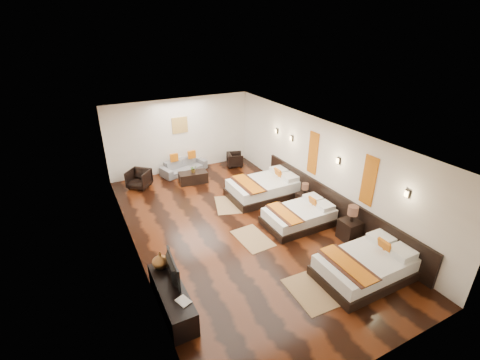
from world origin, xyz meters
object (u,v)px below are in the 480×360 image
nightstand_b (304,198)px  coffee_table (193,177)px  book (179,304)px  figurine (160,260)px  nightstand_a (350,227)px  armchair_right (235,160)px  tv_console (172,298)px  bed_mid (300,216)px  table_plant (193,169)px  bed_near (366,266)px  armchair_left (139,179)px  sofa (184,166)px  tv (169,270)px  bed_far (265,188)px

nightstand_b → coffee_table: bearing=127.7°
book → figurine: (0.00, 1.20, 0.17)m
nightstand_a → armchair_right: nightstand_a is taller
tv_console → figurine: (0.00, 0.69, 0.46)m
bed_mid → table_plant: size_ratio=7.64×
bed_near → armchair_left: bearing=116.9°
bed_mid → figurine: (-4.19, -0.72, 0.48)m
book → bed_near: bearing=-7.9°
bed_near → figurine: figurine is taller
armchair_right → armchair_left: bearing=110.5°
armchair_left → armchair_right: (3.84, 0.17, -0.05)m
bed_near → nightstand_a: size_ratio=2.21×
figurine → sofa: (2.45, 5.77, -0.48)m
bed_mid → tv: (-4.14, -1.19, 0.56)m
sofa → coffee_table: sofa is taller
tv → armchair_left: 5.76m
nightstand_b → table_plant: (-2.48, 3.23, 0.25)m
bed_near → table_plant: bed_near is taller
tv_console → armchair_left: bearing=83.9°
bed_near → bed_mid: (-0.00, 2.50, -0.03)m
bed_far → tv: size_ratio=2.54×
sofa → table_plant: size_ratio=6.95×
bed_mid → nightstand_a: (0.75, -1.21, 0.09)m
tv_console → table_plant: size_ratio=6.99×
bed_near → nightstand_a: nightstand_a is taller
table_plant → tv_console: bearing=-114.4°
armchair_left → coffee_table: 1.89m
bed_far → armchair_left: size_ratio=3.25×
bed_mid → figurine: figurine is taller
sofa → table_plant: bearing=-105.1°
bed_far → figurine: (-4.20, -2.66, 0.43)m
armchair_left → coffee_table: (1.81, -0.51, -0.13)m
bed_far → tv_console: 5.37m
nightstand_b → figurine: figurine is taller
nightstand_a → tv_console: nightstand_a is taller
book → armchair_right: (4.47, 6.61, -0.28)m
sofa → coffee_table: 1.04m
bed_near → bed_far: (0.00, 4.44, 0.02)m
bed_far → nightstand_b: 1.38m
bed_far → figurine: bearing=-147.6°
armchair_right → coffee_table: armchair_right is taller
table_plant → nightstand_b: bearing=-52.5°
bed_near → book: bed_near is taller
figurine → table_plant: size_ratio=1.46×
armchair_right → tv_console: bearing=161.8°
nightstand_b → tv: size_ratio=0.87×
bed_mid → bed_far: 1.94m
bed_mid → tv_console: bed_mid is taller
coffee_table → table_plant: (0.02, -0.00, 0.33)m
nightstand_a → armchair_left: 7.18m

